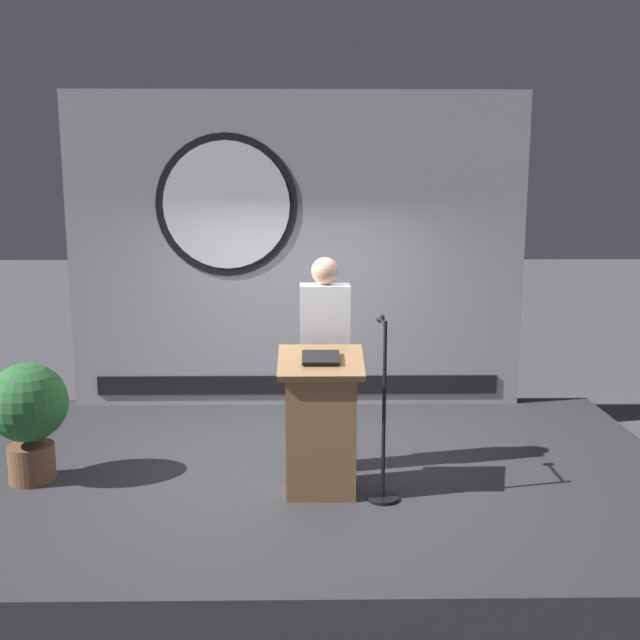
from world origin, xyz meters
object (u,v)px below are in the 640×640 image
podium (321,425)px  potted_plant (28,411)px  speaker_person (325,363)px  microphone_stand (383,437)px

podium → potted_plant: podium is taller
speaker_person → potted_plant: size_ratio=1.84×
podium → speaker_person: (0.04, 0.48, 0.37)m
podium → microphone_stand: bearing=-11.8°
speaker_person → podium: bearing=-94.8°
podium → potted_plant: size_ratio=1.16×
speaker_person → microphone_stand: 0.83m
speaker_person → potted_plant: bearing=-174.4°
microphone_stand → podium: bearing=168.2°
podium → microphone_stand: microphone_stand is taller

